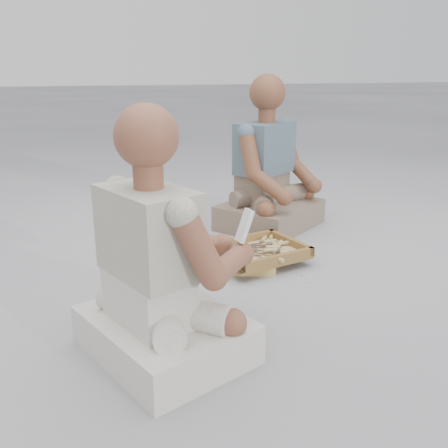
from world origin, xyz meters
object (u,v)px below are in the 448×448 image
object	(u,v)px
carved_panel	(213,256)
tool_tray	(258,252)
companion	(269,178)
craftsman	(162,276)

from	to	relation	value
carved_panel	tool_tray	xyz separation A→B (m)	(0.20, -0.12, 0.04)
tool_tray	companion	size ratio (longest dim) A/B	0.55
carved_panel	tool_tray	size ratio (longest dim) A/B	1.23
tool_tray	companion	world-z (taller)	companion
tool_tray	companion	xyz separation A→B (m)	(0.30, 0.58, 0.25)
craftsman	tool_tray	bearing A→B (deg)	115.69
carved_panel	craftsman	world-z (taller)	craftsman
tool_tray	craftsman	xyz separation A→B (m)	(-0.63, -0.67, 0.23)
carved_panel	tool_tray	world-z (taller)	tool_tray
craftsman	companion	xyz separation A→B (m)	(0.93, 1.25, 0.02)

